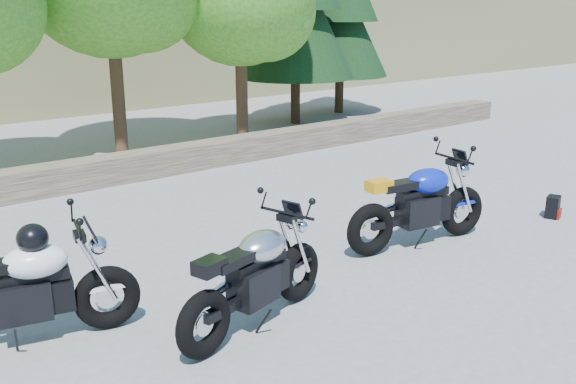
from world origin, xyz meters
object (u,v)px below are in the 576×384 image
(silver_bike, at_px, (256,277))
(blue_bike, at_px, (420,205))
(backpack, at_px, (553,207))
(white_bike, at_px, (23,288))

(silver_bike, distance_m, blue_bike, 3.12)
(blue_bike, xyz_separation_m, backpack, (2.52, -0.53, -0.40))
(blue_bike, relative_size, backpack, 6.79)
(silver_bike, relative_size, white_bike, 0.99)
(silver_bike, relative_size, blue_bike, 0.92)
(white_bike, distance_m, blue_bike, 5.05)
(blue_bike, bearing_deg, white_bike, -177.37)
(white_bike, bearing_deg, silver_bike, -15.22)
(white_bike, xyz_separation_m, blue_bike, (5.02, -0.58, -0.03))
(white_bike, bearing_deg, backpack, 5.18)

